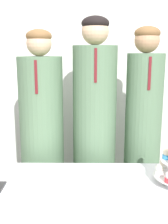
# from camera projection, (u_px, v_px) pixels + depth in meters

# --- Properties ---
(wall_back) EXTENTS (9.00, 0.06, 2.70)m
(wall_back) POSITION_uv_depth(u_px,v_px,m) (86.00, 59.00, 2.52)
(wall_back) COLOR silver
(wall_back) RESTS_ON ground_plane
(student_0) EXTENTS (0.32, 0.32, 1.57)m
(student_0) POSITION_uv_depth(u_px,v_px,m) (42.00, 145.00, 2.09)
(student_0) COLOR #567556
(student_0) RESTS_ON ground_plane
(student_1) EXTENTS (0.31, 0.32, 1.66)m
(student_1) POSITION_uv_depth(u_px,v_px,m) (94.00, 139.00, 2.08)
(student_1) COLOR #567556
(student_1) RESTS_ON ground_plane
(student_2) EXTENTS (0.26, 0.27, 1.59)m
(student_2) POSITION_uv_depth(u_px,v_px,m) (142.00, 141.00, 2.08)
(student_2) COLOR #567556
(student_2) RESTS_ON ground_plane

